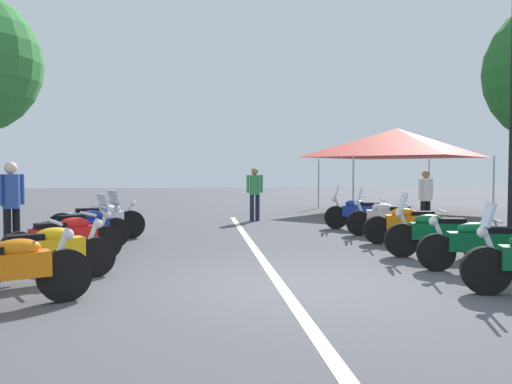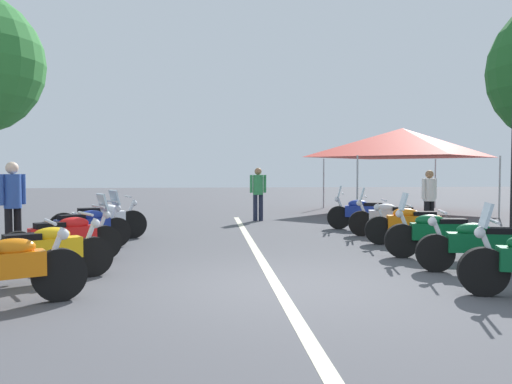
% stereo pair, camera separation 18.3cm
% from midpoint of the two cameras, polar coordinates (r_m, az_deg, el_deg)
% --- Properties ---
extents(ground_plane, '(80.00, 80.00, 0.00)m').
position_cam_midpoint_polar(ground_plane, '(7.21, 3.11, -10.51)').
color(ground_plane, '#4C4C51').
extents(lane_centre_stripe, '(15.06, 0.16, 0.01)m').
position_cam_midpoint_polar(lane_centre_stripe, '(9.99, 0.69, -6.84)').
color(lane_centre_stripe, beige).
rests_on(lane_centre_stripe, ground_plane).
extents(motorcycle_left_row_1, '(1.24, 1.91, 0.98)m').
position_cam_midpoint_polar(motorcycle_left_row_1, '(7.96, -22.29, -6.19)').
color(motorcycle_left_row_1, black).
rests_on(motorcycle_left_row_1, ground_plane).
extents(motorcycle_left_row_2, '(1.19, 1.84, 1.20)m').
position_cam_midpoint_polar(motorcycle_left_row_2, '(9.41, -20.00, -4.75)').
color(motorcycle_left_row_2, black).
rests_on(motorcycle_left_row_2, ground_plane).
extents(motorcycle_left_row_3, '(1.24, 1.76, 1.20)m').
position_cam_midpoint_polar(motorcycle_left_row_3, '(10.86, -18.14, -3.77)').
color(motorcycle_left_row_3, black).
rests_on(motorcycle_left_row_3, ground_plane).
extents(motorcycle_left_row_4, '(1.00, 2.09, 1.01)m').
position_cam_midpoint_polar(motorcycle_left_row_4, '(12.27, -16.60, -3.02)').
color(motorcycle_left_row_4, black).
rests_on(motorcycle_left_row_4, ground_plane).
extents(motorcycle_right_row_1, '(0.88, 2.07, 0.98)m').
position_cam_midpoint_polar(motorcycle_right_row_1, '(8.82, 24.65, -5.40)').
color(motorcycle_right_row_1, black).
rests_on(motorcycle_right_row_1, ground_plane).
extents(motorcycle_right_row_2, '(0.75, 1.97, 1.20)m').
position_cam_midpoint_polar(motorcycle_right_row_2, '(9.98, 20.11, -4.33)').
color(motorcycle_right_row_2, black).
rests_on(motorcycle_right_row_2, ground_plane).
extents(motorcycle_right_row_3, '(0.79, 2.05, 0.99)m').
position_cam_midpoint_polar(motorcycle_right_row_3, '(11.59, 17.49, -3.44)').
color(motorcycle_right_row_3, black).
rests_on(motorcycle_right_row_3, ground_plane).
extents(motorcycle_right_row_4, '(0.87, 2.09, 1.20)m').
position_cam_midpoint_polar(motorcycle_right_row_4, '(12.85, 15.27, -2.78)').
color(motorcycle_right_row_4, black).
rests_on(motorcycle_right_row_4, ground_plane).
extents(motorcycle_right_row_5, '(0.83, 1.99, 1.21)m').
position_cam_midpoint_polar(motorcycle_right_row_5, '(14.20, 12.25, -2.25)').
color(motorcycle_right_row_5, black).
rests_on(motorcycle_right_row_5, ground_plane).
extents(bystander_0, '(0.42, 0.38, 1.78)m').
position_cam_midpoint_polar(bystander_0, '(10.91, -25.07, -0.76)').
color(bystander_0, black).
rests_on(bystander_0, ground_plane).
extents(bystander_2, '(0.32, 0.49, 1.61)m').
position_cam_midpoint_polar(bystander_2, '(14.28, 19.10, -0.38)').
color(bystander_2, black).
rests_on(bystander_2, ground_plane).
extents(bystander_3, '(0.32, 0.53, 1.69)m').
position_cam_midpoint_polar(bystander_3, '(16.21, 0.56, 0.25)').
color(bystander_3, '#1E2338').
rests_on(bystander_3, ground_plane).
extents(event_tent, '(5.46, 5.46, 3.20)m').
position_cam_midpoint_polar(event_tent, '(20.22, 16.24, 5.30)').
color(event_tent, '#E54C3F').
rests_on(event_tent, ground_plane).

